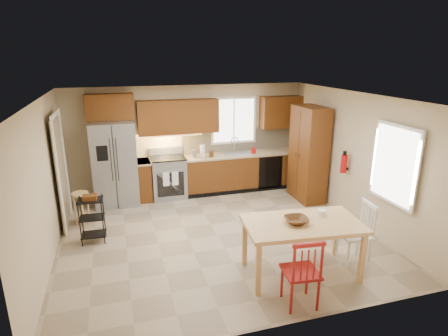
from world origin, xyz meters
TOP-DOWN VIEW (x-y plane):
  - floor at (0.00, 0.00)m, footprint 5.50×5.50m
  - ceiling at (0.00, 0.00)m, footprint 5.50×5.00m
  - wall_back at (0.00, 2.50)m, footprint 5.50×0.02m
  - wall_front at (0.00, -2.50)m, footprint 5.50×0.02m
  - wall_left at (-2.75, 0.00)m, footprint 0.02×5.00m
  - wall_right at (2.75, 0.00)m, footprint 0.02×5.00m
  - refrigerator at (-1.70, 2.12)m, footprint 0.92×0.75m
  - range_stove at (-0.55, 2.19)m, footprint 0.76×0.63m
  - base_cabinet_narrow at (-1.10, 2.20)m, footprint 0.30×0.60m
  - base_cabinet_run at (1.29, 2.20)m, footprint 2.92×0.60m
  - dishwasher at (1.85, 1.91)m, footprint 0.60×0.02m
  - backsplash at (1.29, 2.48)m, footprint 2.92×0.03m
  - upper_over_fridge at (-1.70, 2.33)m, footprint 1.00×0.35m
  - upper_left_block at (-0.25, 2.33)m, footprint 1.80×0.35m
  - upper_right_block at (2.25, 2.33)m, footprint 1.00×0.35m
  - window_back at (1.10, 2.48)m, footprint 1.12×0.04m
  - sink at (1.10, 2.20)m, footprint 0.62×0.46m
  - undercab_glow at (-0.55, 2.30)m, footprint 1.60×0.30m
  - soap_bottle at (1.48, 2.10)m, footprint 0.09×0.09m
  - paper_towel at (0.25, 2.15)m, footprint 0.12×0.12m
  - canister_steel at (0.05, 2.15)m, footprint 0.11×0.11m
  - canister_wood at (0.45, 2.12)m, footprint 0.10×0.10m
  - pantry at (2.43, 1.20)m, footprint 0.50×0.95m
  - fire_extinguisher at (2.63, 0.15)m, footprint 0.12×0.12m
  - window_right at (2.68, -1.15)m, footprint 0.04×1.02m
  - doorway at (-2.67, 1.30)m, footprint 0.04×0.95m
  - dining_table at (0.87, -1.52)m, footprint 1.78×1.12m
  - chair_red at (0.52, -2.17)m, footprint 0.51×0.51m
  - chair_white at (1.82, -1.47)m, footprint 0.51×0.51m
  - table_bowl at (0.76, -1.52)m, footprint 0.38×0.38m
  - table_jar at (1.24, -1.41)m, footprint 0.15×0.15m
  - bar_stool at (-2.38, 1.23)m, footprint 0.40×0.40m
  - utility_cart at (-2.14, 0.40)m, footprint 0.43×0.35m

SIDE VIEW (x-z plane):
  - floor at x=0.00m, z-range 0.00..0.00m
  - bar_stool at x=-2.38m, z-range 0.00..0.64m
  - dining_table at x=0.87m, z-range 0.00..0.82m
  - utility_cart at x=-2.14m, z-range 0.00..0.83m
  - base_cabinet_narrow at x=-1.10m, z-range 0.00..0.90m
  - base_cabinet_run at x=1.29m, z-range 0.00..0.90m
  - dishwasher at x=1.85m, z-range 0.06..0.84m
  - range_stove at x=-0.55m, z-range 0.00..0.92m
  - chair_red at x=0.52m, z-range 0.00..0.99m
  - chair_white at x=1.82m, z-range 0.00..0.99m
  - table_bowl at x=0.76m, z-range 0.79..0.88m
  - sink at x=1.10m, z-range 0.78..0.94m
  - table_jar at x=1.24m, z-range 0.79..0.94m
  - refrigerator at x=-1.70m, z-range 0.00..1.82m
  - canister_wood at x=0.45m, z-range 0.90..1.04m
  - canister_steel at x=0.05m, z-range 0.90..1.08m
  - soap_bottle at x=1.48m, z-range 0.90..1.09m
  - paper_towel at x=0.25m, z-range 0.90..1.18m
  - pantry at x=2.43m, z-range 0.00..2.10m
  - doorway at x=-2.67m, z-range 0.00..2.10m
  - fire_extinguisher at x=2.63m, z-range 0.92..1.28m
  - backsplash at x=1.29m, z-range 0.90..1.45m
  - wall_back at x=0.00m, z-range 0.00..2.50m
  - wall_front at x=0.00m, z-range 0.00..2.50m
  - wall_left at x=-2.75m, z-range 0.00..2.50m
  - wall_right at x=2.75m, z-range 0.00..2.50m
  - undercab_glow at x=-0.55m, z-range 1.43..1.43m
  - window_right at x=2.68m, z-range 0.79..2.11m
  - window_back at x=1.10m, z-range 1.09..2.21m
  - upper_left_block at x=-0.25m, z-range 1.45..2.20m
  - upper_right_block at x=2.25m, z-range 1.45..2.20m
  - upper_over_fridge at x=-1.70m, z-range 1.83..2.38m
  - ceiling at x=0.00m, z-range 2.49..2.51m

